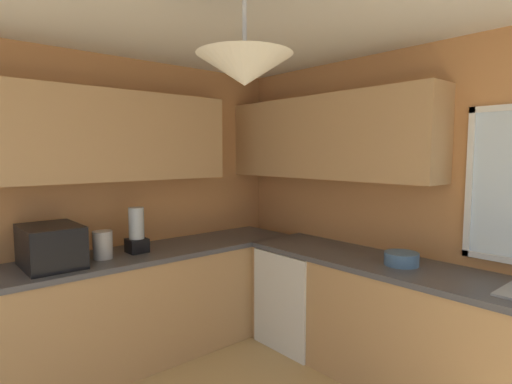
{
  "coord_description": "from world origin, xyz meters",
  "views": [
    {
      "loc": [
        1.46,
        -1.19,
        1.67
      ],
      "look_at": [
        -0.66,
        0.64,
        1.4
      ],
      "focal_mm": 28.73,
      "sensor_mm": 36.0,
      "label": 1
    }
  ],
  "objects_px": {
    "microwave": "(51,246)",
    "bowl": "(401,259)",
    "dishwasher": "(302,296)",
    "blender_appliance": "(137,232)",
    "kettle": "(103,245)"
  },
  "relations": [
    {
      "from": "microwave",
      "to": "bowl",
      "type": "xyz_separation_m",
      "value": [
        1.57,
        1.88,
        -0.1
      ]
    },
    {
      "from": "dishwasher",
      "to": "microwave",
      "type": "relative_size",
      "value": 1.74
    },
    {
      "from": "dishwasher",
      "to": "blender_appliance",
      "type": "xyz_separation_m",
      "value": [
        -0.66,
        -1.22,
        0.62
      ]
    },
    {
      "from": "microwave",
      "to": "blender_appliance",
      "type": "xyz_separation_m",
      "value": [
        0.0,
        0.63,
        0.02
      ]
    },
    {
      "from": "dishwasher",
      "to": "kettle",
      "type": "xyz_separation_m",
      "value": [
        -0.64,
        -1.5,
        0.57
      ]
    },
    {
      "from": "microwave",
      "to": "bowl",
      "type": "bearing_deg",
      "value": 50.07
    },
    {
      "from": "bowl",
      "to": "blender_appliance",
      "type": "height_order",
      "value": "blender_appliance"
    },
    {
      "from": "dishwasher",
      "to": "blender_appliance",
      "type": "bearing_deg",
      "value": -118.39
    },
    {
      "from": "kettle",
      "to": "blender_appliance",
      "type": "height_order",
      "value": "blender_appliance"
    },
    {
      "from": "bowl",
      "to": "microwave",
      "type": "bearing_deg",
      "value": -129.93
    },
    {
      "from": "blender_appliance",
      "to": "dishwasher",
      "type": "bearing_deg",
      "value": 61.61
    },
    {
      "from": "dishwasher",
      "to": "blender_appliance",
      "type": "distance_m",
      "value": 1.52
    },
    {
      "from": "bowl",
      "to": "blender_appliance",
      "type": "distance_m",
      "value": 2.01
    },
    {
      "from": "kettle",
      "to": "blender_appliance",
      "type": "relative_size",
      "value": 0.58
    },
    {
      "from": "kettle",
      "to": "microwave",
      "type": "bearing_deg",
      "value": -93.26
    }
  ]
}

